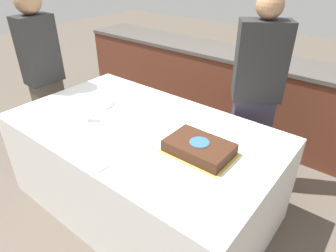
{
  "coord_description": "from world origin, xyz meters",
  "views": [
    {
      "loc": [
        1.36,
        -1.37,
        1.9
      ],
      "look_at": [
        0.26,
        0.0,
        0.87
      ],
      "focal_mm": 32.0,
      "sensor_mm": 36.0,
      "label": 1
    }
  ],
  "objects_px": {
    "person_cutting_cake": "(255,97)",
    "plate_stack": "(101,102)",
    "cake": "(199,148)",
    "wine_glass": "(84,107)",
    "person_seated_left": "(44,75)"
  },
  "relations": [
    {
      "from": "plate_stack",
      "to": "person_cutting_cake",
      "type": "distance_m",
      "value": 1.29
    },
    {
      "from": "cake",
      "to": "person_seated_left",
      "type": "height_order",
      "value": "person_seated_left"
    },
    {
      "from": "person_seated_left",
      "to": "person_cutting_cake",
      "type": "bearing_deg",
      "value": -65.35
    },
    {
      "from": "person_cutting_cake",
      "to": "plate_stack",
      "type": "bearing_deg",
      "value": 2.97
    },
    {
      "from": "person_seated_left",
      "to": "cake",
      "type": "bearing_deg",
      "value": -90.35
    },
    {
      "from": "wine_glass",
      "to": "person_cutting_cake",
      "type": "xyz_separation_m",
      "value": [
        0.92,
        1.01,
        -0.02
      ]
    },
    {
      "from": "plate_stack",
      "to": "person_cutting_cake",
      "type": "relative_size",
      "value": 0.13
    },
    {
      "from": "plate_stack",
      "to": "person_cutting_cake",
      "type": "bearing_deg",
      "value": 35.93
    },
    {
      "from": "wine_glass",
      "to": "person_seated_left",
      "type": "relative_size",
      "value": 0.11
    },
    {
      "from": "cake",
      "to": "wine_glass",
      "type": "distance_m",
      "value": 0.94
    },
    {
      "from": "cake",
      "to": "person_cutting_cake",
      "type": "relative_size",
      "value": 0.27
    },
    {
      "from": "plate_stack",
      "to": "person_seated_left",
      "type": "distance_m",
      "value": 0.74
    },
    {
      "from": "plate_stack",
      "to": "cake",
      "type": "bearing_deg",
      "value": -3.86
    },
    {
      "from": "wine_glass",
      "to": "person_seated_left",
      "type": "xyz_separation_m",
      "value": [
        -0.86,
        0.19,
        -0.0
      ]
    },
    {
      "from": "plate_stack",
      "to": "person_cutting_cake",
      "type": "xyz_separation_m",
      "value": [
        1.04,
        0.75,
        0.08
      ]
    }
  ]
}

